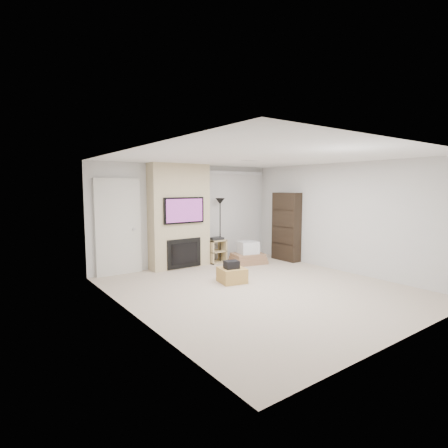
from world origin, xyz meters
TOP-DOWN VIEW (x-y plane):
  - floor at (0.00, 0.00)m, footprint 5.00×5.50m
  - ceiling at (0.00, 0.00)m, footprint 5.00×5.50m
  - wall_back at (0.00, 2.75)m, footprint 5.00×0.00m
  - wall_front at (0.00, -2.75)m, footprint 5.00×0.00m
  - wall_left at (-2.50, 0.00)m, footprint 0.00×5.50m
  - wall_right at (2.50, 0.00)m, footprint 0.00×5.50m
  - hvac_vent at (0.40, 0.80)m, footprint 0.35×0.18m
  - ottoman at (-0.17, 0.69)m, footprint 0.59×0.59m
  - black_bag at (-0.21, 0.66)m, footprint 0.32×0.27m
  - fireplace_wall at (-0.35, 2.54)m, footprint 1.50×0.47m
  - entry_door at (-1.80, 2.71)m, footprint 1.02×0.11m
  - vertical_blinds at (1.40, 2.70)m, footprint 1.98×0.10m
  - floor_lamp at (0.77, 2.43)m, footprint 0.25×0.25m
  - av_stand at (0.64, 2.43)m, footprint 0.45×0.38m
  - box_stack at (1.25, 1.88)m, footprint 0.97×0.82m
  - bookshelf at (2.34, 1.60)m, footprint 0.30×0.80m

SIDE VIEW (x-z plane):
  - floor at x=0.00m, z-range 0.00..0.00m
  - ottoman at x=-0.17m, z-range 0.00..0.30m
  - box_stack at x=1.25m, z-range -0.07..0.50m
  - av_stand at x=0.64m, z-range 0.02..0.68m
  - black_bag at x=-0.21m, z-range 0.30..0.46m
  - bookshelf at x=2.34m, z-range 0.00..1.80m
  - entry_door at x=-1.80m, z-range -0.02..2.12m
  - fireplace_wall at x=-0.35m, z-range -0.01..2.49m
  - wall_back at x=0.00m, z-range 0.00..2.50m
  - wall_front at x=0.00m, z-range 0.00..2.50m
  - wall_left at x=-2.50m, z-range 0.00..2.50m
  - wall_right at x=2.50m, z-range 0.00..2.50m
  - vertical_blinds at x=1.40m, z-range 0.09..2.46m
  - floor_lamp at x=0.77m, z-range 0.48..2.14m
  - hvac_vent at x=0.40m, z-range 2.49..2.50m
  - ceiling at x=0.00m, z-range 2.50..2.50m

